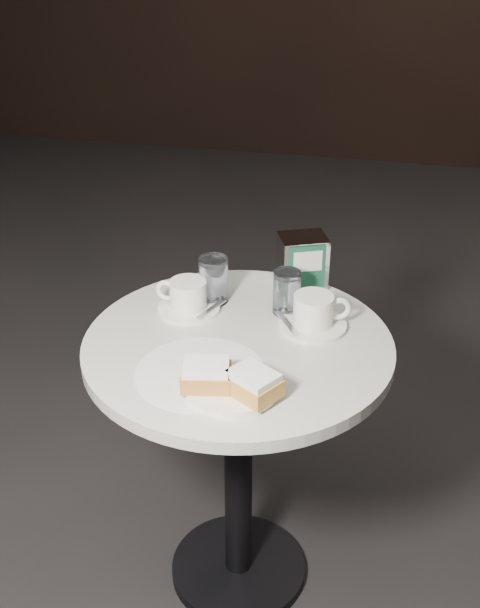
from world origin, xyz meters
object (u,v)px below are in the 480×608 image
coffee_cup_left (188,298)px  coffee_cup_right (314,314)px  napkin_dispenser (302,261)px  cafe_table (238,412)px  water_glass_right (287,293)px  water_glass_left (214,280)px  beignet_plate (231,382)px

coffee_cup_left → coffee_cup_right: coffee_cup_right is taller
coffee_cup_left → napkin_dispenser: bearing=43.3°
coffee_cup_left → napkin_dispenser: 0.31m
cafe_table → coffee_cup_left: size_ratio=4.47×
cafe_table → napkin_dispenser: napkin_dispenser is taller
cafe_table → coffee_cup_left: bearing=143.4°
coffee_cup_left → water_glass_right: (0.23, 0.04, 0.02)m
water_glass_left → napkin_dispenser: size_ratio=0.81×
coffee_cup_left → coffee_cup_right: size_ratio=0.85×
water_glass_left → napkin_dispenser: (0.20, 0.13, 0.01)m
coffee_cup_left → water_glass_left: 0.08m
coffee_cup_right → water_glass_right: water_glass_right is taller
napkin_dispenser → coffee_cup_left: bearing=-165.8°
cafe_table → coffee_cup_right: coffee_cup_right is taller
beignet_plate → napkin_dispenser: size_ratio=1.58×
coffee_cup_left → napkin_dispenser: size_ratio=1.18×
beignet_plate → water_glass_right: (0.06, 0.35, 0.03)m
coffee_cup_right → water_glass_left: 0.27m
napkin_dispenser → cafe_table: bearing=-131.4°
beignet_plate → coffee_cup_right: 0.32m
cafe_table → water_glass_left: size_ratio=6.49×
coffee_cup_left → beignet_plate: bearing=-53.7°
coffee_cup_right → water_glass_right: (-0.07, 0.06, 0.02)m
water_glass_left → water_glass_right: (0.18, -0.02, -0.00)m
cafe_table → napkin_dispenser: 0.41m
water_glass_left → coffee_cup_right: bearing=-16.0°
coffee_cup_right → water_glass_left: (-0.25, 0.07, 0.02)m
beignet_plate → coffee_cup_left: (-0.18, 0.30, 0.01)m
coffee_cup_right → coffee_cup_left: bearing=160.8°
cafe_table → water_glass_right: bearing=61.5°
cafe_table → water_glass_left: 0.32m
beignet_plate → water_glass_right: water_glass_right is taller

